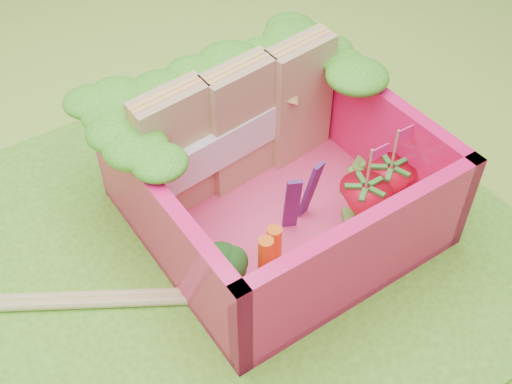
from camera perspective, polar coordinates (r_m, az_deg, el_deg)
The scene contains 13 objects.
ground at distance 3.23m, azimuth -1.93°, elevation -4.27°, with size 14.00×14.00×0.00m, color #9BC337.
placemat at distance 3.22m, azimuth -1.93°, elevation -4.09°, with size 2.60×2.60×0.03m, color #5F9F23.
bento_floor at distance 3.27m, azimuth 1.78°, elevation -1.92°, with size 1.30×1.30×0.05m, color #EE3C74.
bento_box at distance 3.10m, azimuth 1.89°, elevation 1.24°, with size 1.30×1.30×0.55m.
lettuce_ruffle at distance 3.19m, azimuth -2.98°, elevation 10.42°, with size 1.43×0.83×0.11m.
sandwich_stack at distance 3.23m, azimuth -1.42°, elevation 5.98°, with size 1.23×0.31×0.68m.
broccoli at distance 2.75m, azimuth -2.78°, elevation -7.37°, with size 0.34×0.34×0.27m.
carrot_sticks at distance 2.89m, azimuth 1.21°, elevation -5.62°, with size 0.16×0.13×0.29m.
purple_wedges at distance 3.06m, azimuth 4.05°, elevation -0.43°, with size 0.20×0.07×0.38m.
strawberry_left at distance 3.14m, azimuth 9.47°, elevation -1.16°, with size 0.25×0.25×0.49m.
strawberry_right at distance 3.26m, azimuth 11.61°, elevation 0.58°, with size 0.25×0.25×0.49m.
snap_peas at distance 3.30m, azimuth 8.83°, elevation -0.89°, with size 0.56×0.59×0.05m.
chopsticks at distance 3.09m, azimuth -18.65°, elevation -9.19°, with size 1.97×1.22×0.05m.
Camera 1 is at (-1.09, -1.80, 2.45)m, focal length 45.00 mm.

